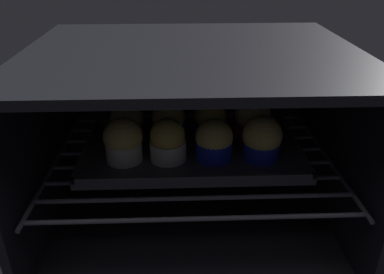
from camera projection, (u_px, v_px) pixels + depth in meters
The scene contains 11 objects.
oven_cavity at pixel (192, 133), 79.72cm from camera, with size 59.00×47.00×37.00cm.
oven_rack at pixel (192, 158), 77.47cm from camera, with size 54.80×42.00×0.80cm.
baking_tray at pixel (192, 149), 78.46cm from camera, with size 42.73×25.47×2.20cm.
muffin_row0_col0 at pixel (123, 141), 71.92cm from camera, with size 7.30×7.30×8.57cm.
muffin_row0_col1 at pixel (168, 141), 72.33cm from camera, with size 6.84×6.84×8.28cm.
muffin_row0_col2 at pixel (214, 141), 72.69cm from camera, with size 7.06×7.06×8.12cm.
muffin_row0_col3 at pixel (262, 139), 72.75cm from camera, with size 7.50×7.50×8.53cm.
muffin_row1_col0 at pixel (127, 123), 79.66cm from camera, with size 6.84×6.84×8.51cm.
muffin_row1_col1 at pixel (169, 122), 79.85cm from camera, with size 6.84×6.84×8.25cm.
muffin_row1_col2 at pixel (210, 121), 80.44cm from camera, with size 6.84×6.84×8.20cm.
muffin_row1_col3 at pixel (252, 118), 80.59cm from camera, with size 7.46×7.46×9.47cm.
Camera 1 is at (-2.65, -45.11, 52.45)cm, focal length 36.26 mm.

